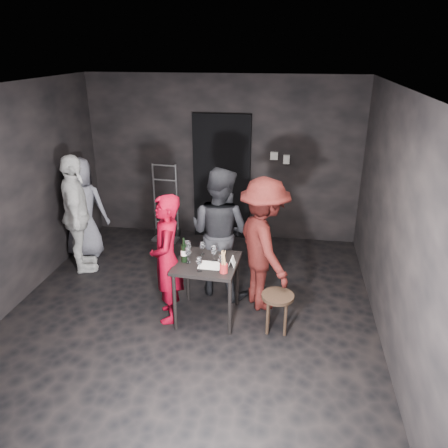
% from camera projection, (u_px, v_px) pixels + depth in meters
% --- Properties ---
extents(floor, '(4.50, 5.00, 0.02)m').
position_uv_depth(floor, '(191.00, 313.00, 5.44)').
color(floor, black).
rests_on(floor, ground).
extents(ceiling, '(4.50, 5.00, 0.02)m').
position_uv_depth(ceiling, '(183.00, 88.00, 4.41)').
color(ceiling, silver).
rests_on(ceiling, ground).
extents(wall_back, '(4.50, 0.04, 2.70)m').
position_uv_depth(wall_back, '(222.00, 159.00, 7.21)').
color(wall_back, black).
rests_on(wall_back, ground).
extents(wall_front, '(4.50, 0.04, 2.70)m').
position_uv_depth(wall_front, '(91.00, 358.00, 2.65)').
color(wall_front, black).
rests_on(wall_front, ground).
extents(wall_left, '(0.04, 5.00, 2.70)m').
position_uv_depth(wall_left, '(5.00, 202.00, 5.25)').
color(wall_left, black).
rests_on(wall_left, ground).
extents(wall_right, '(0.04, 5.00, 2.70)m').
position_uv_depth(wall_right, '(395.00, 224.00, 4.60)').
color(wall_right, black).
rests_on(wall_right, ground).
extents(doorway, '(0.95, 0.10, 2.10)m').
position_uv_depth(doorway, '(222.00, 178.00, 7.27)').
color(doorway, black).
rests_on(doorway, ground).
extents(wallbox_upper, '(0.12, 0.06, 0.12)m').
position_uv_depth(wallbox_upper, '(274.00, 156.00, 7.00)').
color(wallbox_upper, '#B7B7B2').
rests_on(wallbox_upper, wall_back).
extents(wallbox_lower, '(0.10, 0.06, 0.14)m').
position_uv_depth(wallbox_lower, '(286.00, 159.00, 6.99)').
color(wallbox_lower, '#B7B7B2').
rests_on(wallbox_lower, wall_back).
extents(hand_truck, '(0.43, 0.36, 1.30)m').
position_uv_depth(hand_truck, '(166.00, 226.00, 7.48)').
color(hand_truck, '#B2B2B7').
rests_on(hand_truck, floor).
extents(tasting_table, '(0.72, 0.72, 0.75)m').
position_uv_depth(tasting_table, '(207.00, 269.00, 5.15)').
color(tasting_table, black).
rests_on(tasting_table, floor).
extents(stool, '(0.37, 0.37, 0.47)m').
position_uv_depth(stool, '(278.00, 301.00, 5.00)').
color(stool, black).
rests_on(stool, floor).
extents(server_red, '(0.54, 0.69, 1.65)m').
position_uv_depth(server_red, '(167.00, 256.00, 5.07)').
color(server_red, maroon).
rests_on(server_red, floor).
extents(woman_black, '(1.09, 0.85, 1.99)m').
position_uv_depth(woman_black, '(220.00, 223.00, 5.57)').
color(woman_black, black).
rests_on(woman_black, floor).
extents(man_maroon, '(1.08, 1.35, 1.90)m').
position_uv_depth(man_maroon, '(264.00, 237.00, 5.28)').
color(man_maroon, '#431210').
rests_on(man_maroon, floor).
extents(bystander_cream, '(1.04, 1.30, 2.00)m').
position_uv_depth(bystander_cream, '(75.00, 206.00, 6.15)').
color(bystander_cream, white).
rests_on(bystander_cream, floor).
extents(bystander_grey, '(0.82, 0.47, 1.63)m').
position_uv_depth(bystander_grey, '(82.00, 206.00, 6.68)').
color(bystander_grey, slate).
rests_on(bystander_grey, floor).
extents(tasting_mat, '(0.31, 0.22, 0.00)m').
position_uv_depth(tasting_mat, '(212.00, 266.00, 5.02)').
color(tasting_mat, white).
rests_on(tasting_mat, tasting_table).
extents(wine_glass_a, '(0.11, 0.11, 0.22)m').
position_uv_depth(wine_glass_a, '(188.00, 254.00, 5.05)').
color(wine_glass_a, white).
rests_on(wine_glass_a, tasting_table).
extents(wine_glass_b, '(0.10, 0.10, 0.21)m').
position_uv_depth(wine_glass_b, '(188.00, 248.00, 5.22)').
color(wine_glass_b, white).
rests_on(wine_glass_b, tasting_table).
extents(wine_glass_c, '(0.08, 0.08, 0.18)m').
position_uv_depth(wine_glass_c, '(202.00, 248.00, 5.25)').
color(wine_glass_c, white).
rests_on(wine_glass_c, tasting_table).
extents(wine_glass_d, '(0.09, 0.09, 0.19)m').
position_uv_depth(wine_glass_d, '(199.00, 264.00, 4.87)').
color(wine_glass_d, white).
rests_on(wine_glass_d, tasting_table).
extents(wine_glass_e, '(0.11, 0.11, 0.22)m').
position_uv_depth(wine_glass_e, '(222.00, 262.00, 4.86)').
color(wine_glass_e, white).
rests_on(wine_glass_e, tasting_table).
extents(wine_glass_f, '(0.11, 0.11, 0.21)m').
position_uv_depth(wine_glass_f, '(214.00, 253.00, 5.08)').
color(wine_glass_f, white).
rests_on(wine_glass_f, tasting_table).
extents(wine_bottle, '(0.07, 0.07, 0.30)m').
position_uv_depth(wine_bottle, '(184.00, 253.00, 5.07)').
color(wine_bottle, black).
rests_on(wine_bottle, tasting_table).
extents(breadstick_cup, '(0.09, 0.09, 0.28)m').
position_uv_depth(breadstick_cup, '(224.00, 262.00, 4.83)').
color(breadstick_cup, '#A32122').
rests_on(breadstick_cup, tasting_table).
extents(reserved_card, '(0.09, 0.14, 0.10)m').
position_uv_depth(reserved_card, '(231.00, 261.00, 5.01)').
color(reserved_card, white).
rests_on(reserved_card, tasting_table).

